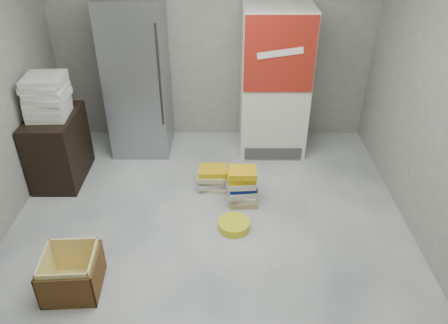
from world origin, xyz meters
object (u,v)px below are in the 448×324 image
wood_shelf (59,147)px  cardboard_box (72,275)px  steel_fridge (138,78)px  phonebook_stack_main (242,186)px  coke_cooler (274,82)px

wood_shelf → cardboard_box: 1.80m
wood_shelf → cardboard_box: size_ratio=1.66×
steel_fridge → cardboard_box: 2.55m
wood_shelf → cardboard_box: (0.61, -1.68, -0.25)m
steel_fridge → phonebook_stack_main: size_ratio=4.45×
wood_shelf → coke_cooler: bearing=16.3°
phonebook_stack_main → cardboard_box: phonebook_stack_main is taller
steel_fridge → wood_shelf: steel_fridge is taller
steel_fridge → coke_cooler: steel_fridge is taller
coke_cooler → wood_shelf: size_ratio=2.25×
coke_cooler → cardboard_box: (-1.87, -2.40, -0.75)m
phonebook_stack_main → wood_shelf: bearing=162.5°
wood_shelf → phonebook_stack_main: bearing=-13.2°
steel_fridge → wood_shelf: bearing=-138.7°
phonebook_stack_main → cardboard_box: (-1.46, -1.19, -0.06)m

